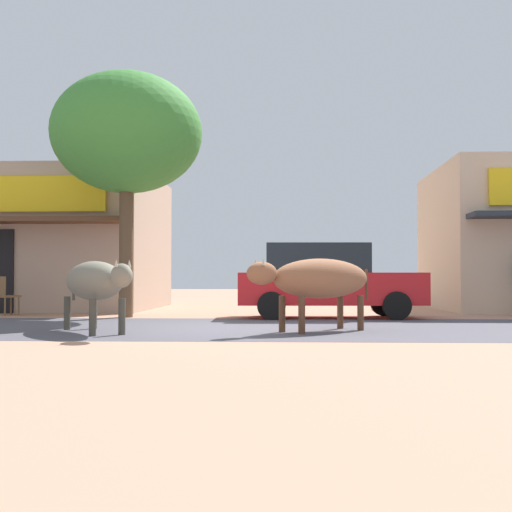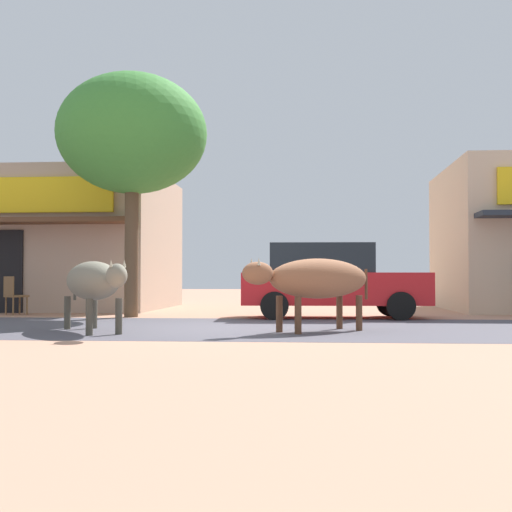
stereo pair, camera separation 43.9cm
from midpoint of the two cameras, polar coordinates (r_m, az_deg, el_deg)
The scene contains 8 objects.
ground at distance 12.45m, azimuth -0.67°, elevation -5.90°, with size 80.00×80.00×0.00m, color tan.
asphalt_road at distance 12.45m, azimuth -0.67°, elevation -5.89°, with size 72.00×5.44×0.00m, color #504C56.
storefront_left_cafe at distance 21.18m, azimuth -16.15°, elevation 1.06°, with size 6.93×6.45×3.82m.
roadside_tree at distance 16.29m, azimuth -9.36°, elevation 9.79°, with size 3.42×3.42×5.55m.
parked_hatchback_car at distance 15.50m, azimuth 6.94°, elevation -1.96°, with size 4.12×1.94×1.64m.
cow_near_brown at distance 11.66m, azimuth -12.16°, elevation -2.04°, with size 1.90×2.61×1.16m.
cow_far_dark at distance 11.56m, azimuth 6.07°, elevation -1.91°, with size 2.28×1.99×1.21m.
cafe_chair_near_tree at distance 17.47m, azimuth -18.60°, elevation -2.93°, with size 0.62×0.62×0.92m.
Camera 2 is at (1.36, -12.35, 0.90)m, focal length 48.75 mm.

